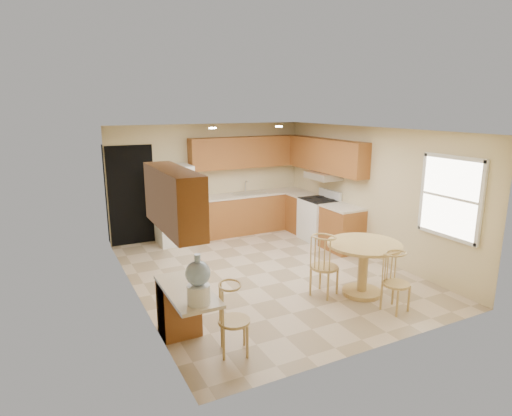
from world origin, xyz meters
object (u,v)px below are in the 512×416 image
dining_table (363,261)px  chair_table_a (328,261)px  refrigerator (174,205)px  water_crock (198,281)px  stove (319,219)px  chair_desk (237,315)px  chair_table_b (401,278)px

dining_table → chair_table_a: bearing=163.9°
refrigerator → water_crock: bearing=-103.1°
dining_table → water_crock: water_crock is taller
refrigerator → stove: (2.88, -1.22, -0.37)m
chair_table_a → water_crock: water_crock is taller
stove → dining_table: size_ratio=0.96×
chair_table_a → chair_desk: size_ratio=1.10×
refrigerator → chair_desk: (-0.60, -4.53, -0.31)m
refrigerator → chair_desk: bearing=-97.5°
refrigerator → chair_table_a: 3.93m
chair_table_a → chair_table_b: size_ratio=1.12×
refrigerator → water_crock: (-1.05, -4.52, 0.19)m
dining_table → chair_desk: size_ratio=1.30×
dining_table → chair_table_b: 0.73m
stove → dining_table: bearing=-111.1°
chair_table_a → stove: bearing=122.2°
stove → chair_desk: size_ratio=1.25×
stove → water_crock: 5.16m
dining_table → chair_table_b: (0.05, -0.73, -0.03)m
refrigerator → chair_table_b: bearing=-67.4°
dining_table → chair_desk: bearing=-164.6°
chair_table_a → chair_table_b: 1.08m
dining_table → water_crock: 3.02m
chair_table_a → water_crock: size_ratio=1.68×
chair_desk → water_crock: bearing=-73.8°
refrigerator → stove: 3.15m
stove → chair_table_b: stove is taller
stove → water_crock: size_ratio=1.91×
dining_table → chair_table_a: chair_table_a is taller
refrigerator → chair_table_a: refrigerator is taller
water_crock → dining_table: bearing=12.9°
dining_table → refrigerator: bearing=115.7°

